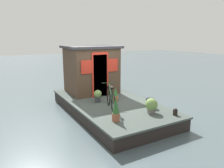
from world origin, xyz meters
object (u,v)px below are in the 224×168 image
object	(u,v)px
potted_plant_fern	(151,105)
charcoal_grill	(150,101)
mooring_bollard	(175,112)
potted_plant_rosemary	(115,95)
potted_plant_lavender	(116,109)
houseboat_cabin	(91,69)
bicycle	(111,98)
potted_plant_sage	(98,95)

from	to	relation	value
potted_plant_fern	charcoal_grill	distance (m)	0.53
potted_plant_fern	mooring_bollard	xyz separation A→B (m)	(-0.53, -0.52, -0.14)
charcoal_grill	potted_plant_fern	bearing A→B (deg)	143.91
potted_plant_rosemary	potted_plant_lavender	world-z (taller)	potted_plant_lavender
houseboat_cabin	potted_plant_rosemary	bearing A→B (deg)	-173.32
houseboat_cabin	bicycle	distance (m)	2.60
potted_plant_rosemary	charcoal_grill	xyz separation A→B (m)	(-1.26, -0.65, -0.03)
potted_plant_lavender	potted_plant_fern	bearing A→B (deg)	-88.96
potted_plant_lavender	potted_plant_sage	distance (m)	1.97
potted_plant_rosemary	mooring_bollard	bearing A→B (deg)	-159.06
potted_plant_fern	potted_plant_sage	distance (m)	2.14
potted_plant_rosemary	charcoal_grill	distance (m)	1.41
potted_plant_rosemary	potted_plant_fern	distance (m)	1.72
houseboat_cabin	potted_plant_fern	size ratio (longest dim) A/B	4.49
potted_plant_rosemary	mooring_bollard	world-z (taller)	potted_plant_rosemary
potted_plant_rosemary	potted_plant_fern	size ratio (longest dim) A/B	1.07
potted_plant_fern	charcoal_grill	xyz separation A→B (m)	(0.43, -0.31, -0.04)
charcoal_grill	potted_plant_sage	bearing A→B (deg)	41.10
potted_plant_lavender	charcoal_grill	world-z (taller)	potted_plant_lavender
potted_plant_lavender	potted_plant_rosemary	bearing A→B (deg)	-30.25
bicycle	charcoal_grill	xyz separation A→B (m)	(-0.50, -1.28, -0.17)
potted_plant_rosemary	bicycle	bearing A→B (deg)	140.28
houseboat_cabin	charcoal_grill	world-z (taller)	houseboat_cabin
bicycle	potted_plant_lavender	distance (m)	1.02
houseboat_cabin	potted_plant_sage	distance (m)	1.75
potted_plant_lavender	potted_plant_sage	size ratio (longest dim) A/B	1.61
mooring_bollard	houseboat_cabin	bearing A→B (deg)	14.92
houseboat_cabin	potted_plant_rosemary	size ratio (longest dim) A/B	4.19
potted_plant_rosemary	potted_plant_lavender	bearing A→B (deg)	149.75
potted_plant_fern	mooring_bollard	world-z (taller)	potted_plant_fern
potted_plant_lavender	potted_plant_sage	bearing A→B (deg)	-10.57
potted_plant_lavender	houseboat_cabin	bearing A→B (deg)	-13.04
bicycle	houseboat_cabin	bearing A→B (deg)	-9.81
houseboat_cabin	potted_plant_lavender	size ratio (longest dim) A/B	2.94
charcoal_grill	mooring_bollard	distance (m)	0.99
bicycle	potted_plant_rosemary	xyz separation A→B (m)	(0.76, -0.63, -0.14)
potted_plant_sage	charcoal_grill	distance (m)	1.96
potted_plant_lavender	charcoal_grill	bearing A→B (deg)	-74.54
houseboat_cabin	mooring_bollard	world-z (taller)	houseboat_cabin
houseboat_cabin	potted_plant_lavender	distance (m)	3.59
houseboat_cabin	charcoal_grill	size ratio (longest dim) A/B	6.93
potted_plant_fern	houseboat_cabin	bearing A→B (deg)	8.92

